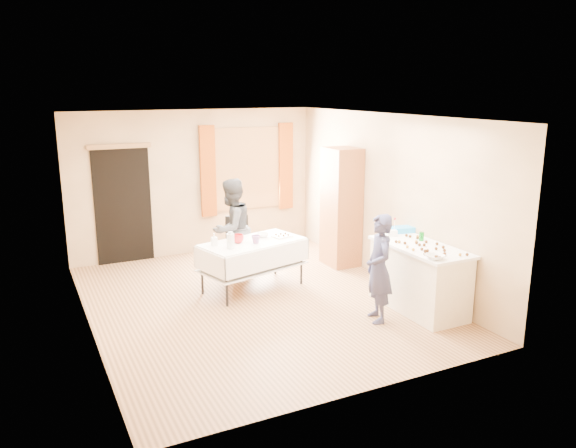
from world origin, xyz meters
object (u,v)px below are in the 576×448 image
counter (419,278)px  chair (240,255)px  cabinet (341,207)px  woman (232,229)px  party_table (253,261)px  girl (379,268)px

counter → chair: 3.06m
cabinet → woman: (-1.91, 0.18, -0.20)m
cabinet → woman: 1.93m
cabinet → woman: size_ratio=1.25×
chair → counter: bearing=-49.8°
party_table → woman: bearing=82.6°
cabinet → girl: (-0.82, -2.28, -0.29)m
counter → girl: size_ratio=1.03×
party_table → cabinet: bearing=0.1°
chair → woman: bearing=-126.1°
party_table → girl: girl is taller
chair → girl: bearing=-63.2°
girl → chair: bearing=-146.0°
cabinet → chair: cabinet is taller
cabinet → party_table: bearing=-165.3°
cabinet → party_table: 1.97m
cabinet → counter: (-0.10, -2.21, -0.55)m
counter → woman: bearing=127.3°
party_table → woman: 0.75m
cabinet → party_table: cabinet is taller
counter → chair: chair is taller
woman → cabinet: bearing=145.6°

